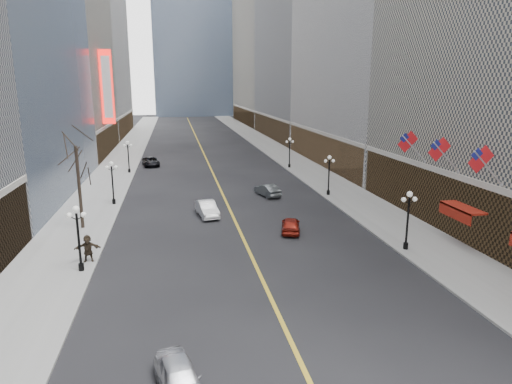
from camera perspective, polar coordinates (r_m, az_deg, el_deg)
name	(u,v)px	position (r m, az deg, el deg)	size (l,w,h in m)	color
sidewalk_east	(296,163)	(74.00, 5.07, 3.63)	(6.00, 230.00, 0.15)	gray
sidewalk_west	(117,169)	(71.97, -17.01, 2.83)	(6.00, 230.00, 0.15)	gray
lane_line	(205,156)	(81.49, -6.37, 4.44)	(0.25, 200.00, 0.02)	gold
bldg_east_c	(324,32)	(112.66, 8.53, 19.12)	(26.60, 40.60, 48.80)	gray
bldg_east_d	(282,24)	(154.61, 3.25, 20.21)	(26.60, 46.60, 62.80)	#A49B88
bldg_west_c	(20,7)	(91.68, -27.39, 19.88)	(26.60, 30.60, 50.80)	#A49B88
streetlamp_east_1	(408,214)	(36.11, 18.49, -2.65)	(1.26, 0.44, 4.52)	black
streetlamp_east_2	(329,171)	(52.17, 9.11, 2.62)	(1.26, 0.44, 4.52)	black
streetlamp_east_3	(290,149)	(69.19, 4.22, 5.34)	(1.26, 0.44, 4.52)	black
streetlamp_west_1	(78,232)	(32.48, -21.36, -4.64)	(1.26, 0.44, 4.52)	black
streetlamp_west_2	(112,178)	(49.72, -17.53, 1.65)	(1.26, 0.44, 4.52)	black
streetlamp_west_3	(128,153)	(67.36, -15.69, 4.67)	(1.26, 0.44, 4.52)	black
flag_3	(483,162)	(34.63, 26.50, 3.42)	(2.87, 0.12, 2.87)	#B2B2B7
flag_4	(441,151)	(38.70, 22.15, 4.73)	(2.87, 0.12, 2.87)	#B2B2B7
flag_5	(409,143)	(42.97, 18.63, 5.77)	(2.87, 0.12, 2.87)	#B2B2B7
awning_c	(460,209)	(38.29, 24.18, -1.98)	(1.40, 4.00, 0.93)	maroon
theatre_marquee	(107,87)	(81.07, -18.13, 12.35)	(2.00, 0.55, 12.00)	red
tree_west_far	(77,159)	(41.66, -21.50, 3.87)	(3.60, 3.60, 7.92)	#2D231C
car_nb_near	(179,378)	(20.35, -9.56, -21.98)	(1.61, 4.01, 1.37)	#B7B9C0
car_nb_mid	(207,209)	(44.17, -6.13, -2.10)	(1.55, 4.45, 1.47)	silver
car_nb_far	(151,162)	(73.20, -12.99, 3.72)	(2.28, 4.94, 1.37)	black
car_sb_mid	(291,225)	(39.37, 4.36, -4.10)	(1.55, 3.84, 1.31)	maroon
car_sb_far	(267,190)	(51.93, 1.43, 0.23)	(1.44, 4.12, 1.36)	#4A4E51
ped_west_far	(88,248)	(34.51, -20.28, -6.62)	(1.81, 0.52, 1.95)	black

